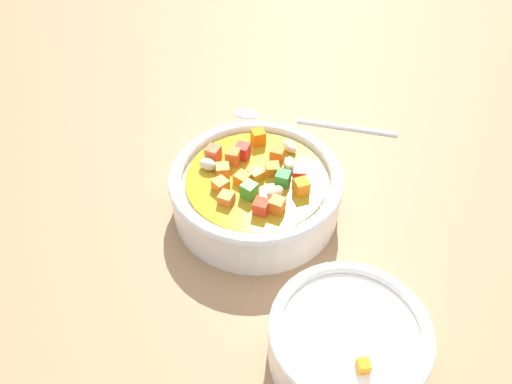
{
  "coord_description": "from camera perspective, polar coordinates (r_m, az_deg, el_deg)",
  "views": [
    {
      "loc": [
        -16.13,
        -36.3,
        43.49
      ],
      "look_at": [
        0.0,
        0.0,
        2.73
      ],
      "focal_mm": 35.84,
      "sensor_mm": 36.0,
      "label": 1
    }
  ],
  "objects": [
    {
      "name": "ground_plane",
      "position": [
        0.6,
        0.0,
        -2.5
      ],
      "size": [
        140.0,
        140.0,
        2.0
      ],
      "primitive_type": "cube",
      "color": "#9E754F"
    },
    {
      "name": "side_bowl_small",
      "position": [
        0.47,
        10.43,
        -15.94
      ],
      "size": [
        14.05,
        14.05,
        5.3
      ],
      "color": "white",
      "rests_on": "ground_plane"
    },
    {
      "name": "soup_bowl_main",
      "position": [
        0.57,
        0.0,
        0.27
      ],
      "size": [
        19.07,
        19.07,
        6.67
      ],
      "color": "white",
      "rests_on": "ground_plane"
    },
    {
      "name": "spoon",
      "position": [
        0.71,
        5.94,
        7.94
      ],
      "size": [
        18.76,
        14.81,
        0.84
      ],
      "rotation": [
        0.0,
        0.0,
        2.49
      ],
      "color": "silver",
      "rests_on": "ground_plane"
    }
  ]
}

